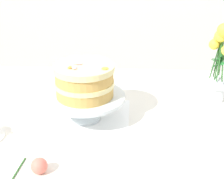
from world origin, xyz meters
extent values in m
cube|color=white|center=(0.00, 0.00, 0.72)|extent=(1.40, 1.00, 0.03)
cylinder|color=brown|center=(-0.60, 0.40, 0.35)|extent=(0.06, 0.06, 0.71)
cube|color=white|center=(-0.16, -0.02, 0.74)|extent=(0.32, 0.32, 0.00)
cylinder|color=silver|center=(-0.16, -0.02, 0.75)|extent=(0.11, 0.11, 0.01)
cylinder|color=silver|center=(-0.16, -0.02, 0.79)|extent=(0.03, 0.03, 0.07)
cylinder|color=silver|center=(-0.16, -0.02, 0.83)|extent=(0.29, 0.29, 0.01)
cylinder|color=tan|center=(-0.16, -0.02, 0.86)|extent=(0.21, 0.21, 0.04)
cylinder|color=beige|center=(-0.16, -0.02, 0.89)|extent=(0.21, 0.21, 0.02)
cylinder|color=tan|center=(-0.16, -0.02, 0.92)|extent=(0.21, 0.21, 0.04)
cylinder|color=beige|center=(-0.16, -0.02, 0.95)|extent=(0.22, 0.22, 0.02)
ellipsoid|color=pink|center=(-0.18, -0.01, 0.96)|extent=(0.04, 0.02, 0.00)
ellipsoid|color=pink|center=(-0.19, -0.05, 0.96)|extent=(0.03, 0.04, 0.01)
ellipsoid|color=yellow|center=(-0.08, -0.05, 0.96)|extent=(0.03, 0.03, 0.01)
ellipsoid|color=orange|center=(-0.20, -0.05, 0.96)|extent=(0.02, 0.03, 0.00)
cylinder|color=silver|center=(0.36, 0.17, 0.77)|extent=(0.07, 0.07, 0.06)
cone|color=silver|center=(0.36, 0.17, 0.83)|extent=(0.09, 0.09, 0.05)
cylinder|color=#2D6028|center=(0.37, 0.17, 0.94)|extent=(0.02, 0.01, 0.20)
ellipsoid|color=#236B2D|center=(0.36, 0.17, 0.93)|extent=(0.05, 0.03, 0.01)
cylinder|color=#2D6028|center=(0.36, 0.19, 0.93)|extent=(0.01, 0.02, 0.19)
ellipsoid|color=#236B2D|center=(0.37, 0.19, 0.93)|extent=(0.03, 0.05, 0.02)
cylinder|color=#2D6028|center=(0.35, 0.18, 0.92)|extent=(0.01, 0.02, 0.16)
sphere|color=yellow|center=(0.34, 0.19, 1.00)|extent=(0.04, 0.04, 0.04)
ellipsoid|color=#236B2D|center=(0.34, 0.19, 0.91)|extent=(0.04, 0.05, 0.01)
cylinder|color=#2D6028|center=(0.34, 0.17, 0.91)|extent=(0.03, 0.01, 0.14)
sphere|color=yellow|center=(0.33, 0.18, 0.98)|extent=(0.04, 0.04, 0.04)
ellipsoid|color=#236B2D|center=(0.35, 0.17, 0.92)|extent=(0.05, 0.03, 0.01)
cylinder|color=#2D6028|center=(0.35, 0.16, 0.93)|extent=(0.01, 0.01, 0.18)
sphere|color=yellow|center=(0.34, 0.16, 1.02)|extent=(0.05, 0.05, 0.05)
ellipsoid|color=#236B2D|center=(0.34, 0.16, 0.90)|extent=(0.04, 0.04, 0.02)
cylinder|color=#2D6028|center=(0.35, 0.15, 0.94)|extent=(0.01, 0.02, 0.21)
ellipsoid|color=#236B2D|center=(0.36, 0.16, 0.94)|extent=(0.03, 0.05, 0.02)
cylinder|color=#2D6028|center=(0.36, 0.15, 0.90)|extent=(0.01, 0.03, 0.13)
ellipsoid|color=#236B2D|center=(0.36, 0.16, 0.91)|extent=(0.03, 0.05, 0.02)
cylinder|color=#2D6028|center=(-0.32, -0.32, 0.74)|extent=(0.01, 0.11, 0.01)
sphere|color=#ED7260|center=(-0.25, -0.33, 0.76)|extent=(0.05, 0.05, 0.05)
camera|label=1|loc=(0.00, -1.05, 1.36)|focal=51.91mm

